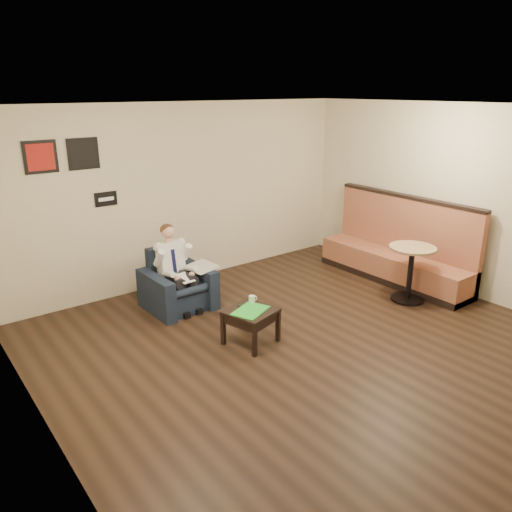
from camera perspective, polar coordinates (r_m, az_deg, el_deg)
ground at (r=6.17m, az=6.89°, el=-10.47°), size 6.00×6.00×0.00m
wall_back at (r=7.96m, az=-7.99°, el=6.99°), size 6.00×0.02×2.80m
wall_left at (r=4.20m, az=-23.28°, el=-5.22°), size 0.02×6.00×2.80m
wall_right at (r=7.97m, az=23.06°, el=5.70°), size 0.02×6.00×2.80m
ceiling at (r=5.39m, az=8.09°, el=16.48°), size 6.00×6.00×0.02m
seating_sign at (r=7.39m, az=-16.78°, el=6.26°), size 0.32×0.02×0.20m
art_print_left at (r=7.05m, az=-23.41°, el=10.34°), size 0.42×0.03×0.42m
art_print_right at (r=7.20m, az=-19.14°, el=10.99°), size 0.42×0.03×0.42m
armchair at (r=7.12m, az=-8.95°, el=-2.75°), size 0.88×0.88×0.83m
seated_man at (r=6.98m, az=-8.56°, el=-1.84°), size 0.56×0.82×1.14m
lap_papers at (r=6.92m, az=-8.16°, el=-2.50°), size 0.21×0.29×0.01m
newspaper at (r=7.16m, az=-6.24°, el=-1.22°), size 0.39×0.48×0.01m
side_table at (r=6.16m, az=-0.60°, el=-8.03°), size 0.66×0.66×0.44m
green_folder at (r=6.03m, az=-0.63°, el=-6.26°), size 0.53×0.46×0.01m
coffee_mug at (r=6.24m, az=-0.47°, el=-4.97°), size 0.10×0.10×0.09m
smartphone at (r=6.19m, az=-1.48°, el=-5.61°), size 0.14×0.08×0.01m
banquette at (r=8.28m, az=15.67°, el=1.75°), size 0.63×2.64×1.35m
cafe_table at (r=7.62m, az=17.19°, el=-1.95°), size 0.82×0.82×0.83m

